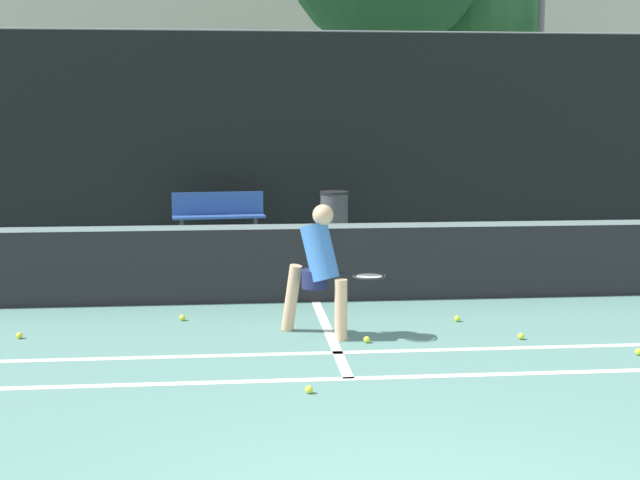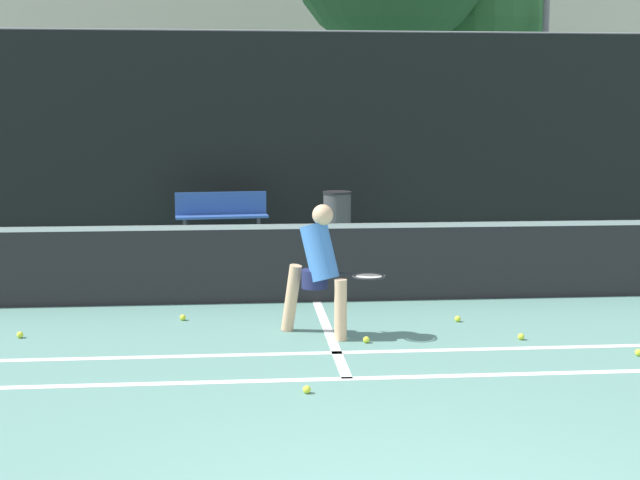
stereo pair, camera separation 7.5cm
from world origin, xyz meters
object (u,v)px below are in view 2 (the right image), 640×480
(player_practicing, at_px, (319,265))
(trash_bin, at_px, (337,216))
(parked_car, at_px, (104,187))
(courtside_bench, at_px, (222,215))

(player_practicing, height_order, trash_bin, player_practicing)
(player_practicing, xyz_separation_m, parked_car, (-3.85, 11.44, -0.15))
(trash_bin, distance_m, parked_car, 6.76)
(player_practicing, bearing_deg, courtside_bench, 140.31)
(courtside_bench, height_order, parked_car, parked_car)
(player_practicing, relative_size, courtside_bench, 0.83)
(courtside_bench, bearing_deg, player_practicing, -86.50)
(player_practicing, relative_size, parked_car, 0.33)
(courtside_bench, distance_m, parked_car, 5.34)
(player_practicing, bearing_deg, trash_bin, 123.24)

